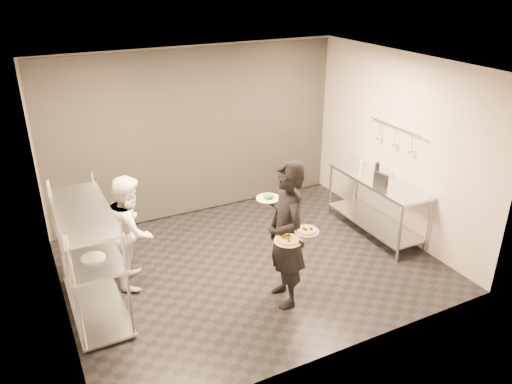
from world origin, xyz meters
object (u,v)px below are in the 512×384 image
pos_monitor (381,179)px  pizza_plate_near (288,240)px  prep_counter (376,196)px  bottle_clear (386,171)px  pizza_plate_far (307,230)px  chef (131,230)px  waiter (286,235)px  pass_rack (89,255)px  bottle_dark (377,170)px  bottle_green (361,168)px  salad_plate (268,197)px

pos_monitor → pizza_plate_near: bearing=-161.5°
prep_counter → pos_monitor: size_ratio=7.07×
prep_counter → bottle_clear: (0.16, 0.03, 0.38)m
pizza_plate_near → pos_monitor: pos_monitor is taller
pizza_plate_near → pizza_plate_far: 0.29m
pizza_plate_far → chef: bearing=139.2°
waiter → prep_counter: bearing=121.2°
pass_rack → pizza_plate_far: size_ratio=5.46×
bottle_clear → bottle_dark: 0.15m
pos_monitor → bottle_green: bottle_green is taller
prep_counter → pizza_plate_far: size_ratio=6.15×
salad_plate → prep_counter: bearing=15.0°
pass_rack → pizza_plate_near: size_ratio=4.91×
pizza_plate_far → bottle_clear: bearing=27.8°
pizza_plate_far → pass_rack: bearing=154.8°
pizza_plate_near → pizza_plate_far: bearing=9.1°
prep_counter → bottle_green: (-0.17, 0.22, 0.42)m
waiter → chef: size_ratio=1.24×
waiter → pizza_plate_far: (0.17, -0.19, 0.12)m
pos_monitor → pizza_plate_far: bearing=-159.5°
pizza_plate_far → bottle_clear: 2.44m
pizza_plate_near → pos_monitor: 2.36m
pizza_plate_far → pos_monitor: bearing=26.0°
waiter → bottle_green: 2.29m
waiter → pizza_plate_far: waiter is taller
waiter → bottle_green: bearing=127.9°
pos_monitor → pass_rack: bearing=172.0°
salad_plate → pos_monitor: bearing=11.0°
pos_monitor → waiter: bearing=-165.9°
pizza_plate_near → bottle_dark: (2.29, 1.23, 0.01)m
chef → bottle_green: (3.56, -0.18, 0.29)m
pass_rack → bottle_green: (4.16, 0.22, 0.28)m
prep_counter → waiter: (-2.16, -0.91, 0.32)m
chef → bottle_dark: chef is taller
prep_counter → pizza_plate_far: (-1.99, -1.10, 0.44)m
bottle_green → prep_counter: bearing=-52.1°
prep_counter → pos_monitor: 0.45m
bottle_green → bottle_dark: (0.19, -0.14, -0.01)m
bottle_green → bottle_clear: 0.38m
pass_rack → bottle_green: 4.18m
pizza_plate_near → salad_plate: bearing=86.5°
prep_counter → pizza_plate_near: 2.58m
pass_rack → bottle_clear: (4.49, 0.04, 0.24)m
waiter → bottle_clear: 2.51m
waiter → salad_plate: bearing=-157.4°
pass_rack → bottle_dark: bearing=1.1°
pizza_plate_far → bottle_dark: size_ratio=1.24×
pass_rack → chef: (0.60, 0.40, -0.01)m
bottle_green → pos_monitor: bearing=-83.1°
pos_monitor → bottle_dark: 0.30m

